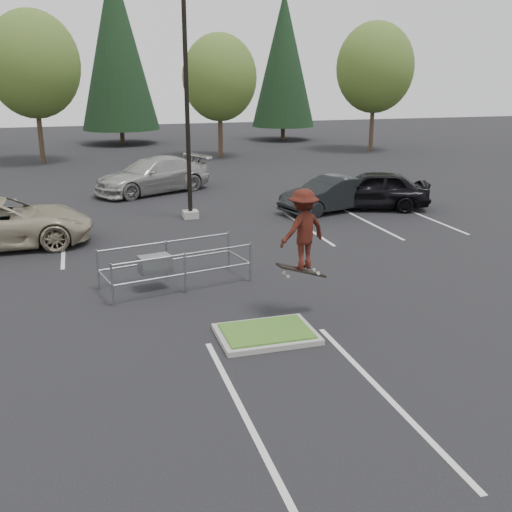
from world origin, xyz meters
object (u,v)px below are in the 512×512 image
object	(u,v)px
cart_corral	(160,263)
car_l_tan	(0,223)
car_r_black	(372,190)
car_far_silver	(155,175)
decid_b	(33,68)
decid_c	(219,80)
decid_d	(374,71)
conif_b	(117,46)
car_r_charc	(330,194)
light_pole	(187,104)
skateboarder	(302,230)
conif_c	(284,60)

from	to	relation	value
cart_corral	car_l_tan	distance (m)	7.36
car_r_black	car_far_silver	size ratio (longest dim) A/B	0.83
decid_b	decid_c	world-z (taller)	decid_b
decid_d	car_l_tan	distance (m)	32.48
decid_c	conif_b	xyz separation A→B (m)	(-5.99, 10.67, 2.59)
decid_d	car_r_charc	world-z (taller)	decid_d
decid_b	car_l_tan	bearing A→B (deg)	-91.34
decid_c	car_r_charc	world-z (taller)	decid_c
light_pole	car_r_black	distance (m)	8.83
cart_corral	skateboarder	size ratio (longest dim) A/B	1.91
light_pole	car_r_charc	size ratio (longest dim) A/B	2.24
decid_c	car_l_tan	size ratio (longest dim) A/B	1.37
conif_b	car_l_tan	distance (m)	32.34
decid_c	cart_corral	xyz separation A→B (m)	(-7.84, -25.93, -4.53)
cart_corral	car_far_silver	world-z (taller)	car_far_silver
conif_c	cart_corral	bearing A→B (deg)	-114.00
skateboarder	light_pole	bearing A→B (deg)	-106.18
car_r_black	car_far_silver	world-z (taller)	car_far_silver
decid_c	conif_b	bearing A→B (deg)	119.32
decid_b	car_r_black	bearing A→B (deg)	-52.70
car_l_tan	car_far_silver	world-z (taller)	car_far_silver
decid_d	conif_b	world-z (taller)	conif_b
decid_d	conif_c	bearing A→B (deg)	113.53
car_l_tan	decid_b	bearing A→B (deg)	-2.75
conif_c	car_l_tan	xyz separation A→B (m)	(-20.50, -29.90, -6.00)
light_pole	decid_b	world-z (taller)	light_pole
conif_c	decid_c	bearing A→B (deg)	-129.64
skateboarder	car_r_black	xyz separation A→B (m)	(7.29, 10.50, -1.32)
car_r_black	cart_corral	bearing A→B (deg)	-34.09
skateboarder	car_l_tan	world-z (taller)	skateboarder
decid_b	cart_corral	world-z (taller)	decid_b
conif_b	car_far_silver	bearing A→B (deg)	-90.41
skateboarder	conif_b	bearing A→B (deg)	-108.08
decid_c	conif_c	xyz separation A→B (m)	(8.01, 9.67, 1.59)
conif_b	cart_corral	xyz separation A→B (m)	(-1.85, -36.60, -7.13)
cart_corral	car_r_black	bearing A→B (deg)	24.15
car_far_silver	decid_d	bearing A→B (deg)	99.33
skateboarder	car_r_charc	world-z (taller)	skateboarder
light_pole	decid_b	distance (m)	19.70
skateboarder	car_far_silver	distance (m)	17.10
light_pole	car_l_tan	distance (m)	8.28
skateboarder	car_l_tan	bearing A→B (deg)	-67.99
skateboarder	car_l_tan	distance (m)	11.62
conif_c	car_r_charc	xyz separation A→B (m)	(-7.50, -28.00, -6.10)
decid_d	conif_b	bearing A→B (deg)	150.53
conif_b	car_l_tan	xyz separation A→B (m)	(-6.50, -30.90, -7.00)
decid_d	car_far_silver	distance (m)	22.52
decid_b	car_r_black	world-z (taller)	decid_b
cart_corral	skateboarder	xyz separation A→B (m)	(3.05, -2.90, 1.45)
car_far_silver	skateboarder	bearing A→B (deg)	-20.28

